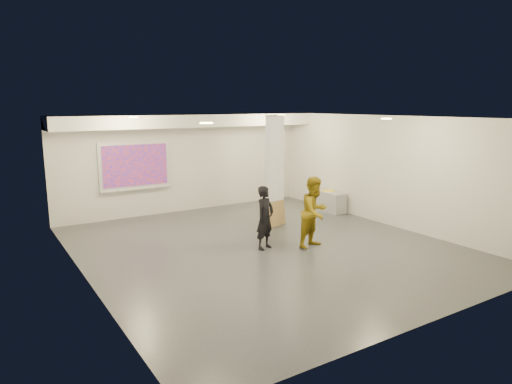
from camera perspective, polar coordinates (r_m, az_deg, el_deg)
floor at (r=10.77m, az=1.15°, el=-6.88°), size 8.00×9.00×0.01m
ceiling at (r=10.26m, az=1.21°, el=9.28°), size 8.00×9.00×0.01m
wall_back at (r=14.34m, az=-8.81°, el=3.60°), size 8.00×0.01×3.00m
wall_front at (r=7.19m, az=21.43°, el=-4.29°), size 8.00×0.01×3.00m
wall_left at (r=8.89m, az=-20.86°, el=-1.44°), size 0.01×9.00×3.00m
wall_right at (r=13.03m, az=16.03°, el=2.58°), size 0.01×9.00×3.00m
soffit_band at (r=13.73m, az=-8.04°, el=8.83°), size 8.00×1.10×0.36m
downlight_nw at (r=11.59m, az=-15.10°, el=9.00°), size 0.22×0.22×0.02m
downlight_ne at (r=13.57m, az=3.15°, el=9.58°), size 0.22×0.22×0.02m
downlight_sw at (r=7.86m, az=-6.22°, el=8.57°), size 0.22×0.22×0.02m
downlight_se at (r=10.57m, az=15.98°, el=8.80°), size 0.22×0.22×0.02m
column at (r=12.72m, az=2.34°, el=2.80°), size 0.52×0.52×3.00m
projection_screen at (r=13.74m, az=-14.87°, el=3.16°), size 2.10×0.13×1.42m
credenza at (r=14.40m, az=9.25°, el=-1.20°), size 0.46×1.07×0.62m
papers_stack at (r=14.29m, az=9.20°, el=0.01°), size 0.26×0.30×0.02m
postit_pad at (r=14.44m, az=9.01°, el=0.16°), size 0.33×0.39×0.03m
cardboard_back at (r=12.55m, az=2.58°, el=-2.69°), size 0.64×0.26×0.69m
cardboard_front at (r=12.37m, az=1.78°, el=-3.24°), size 0.49×0.16×0.54m
woman at (r=10.46m, az=1.13°, el=-3.24°), size 0.63×0.53×1.47m
man at (r=10.68m, az=7.34°, el=-2.51°), size 0.94×0.81×1.66m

